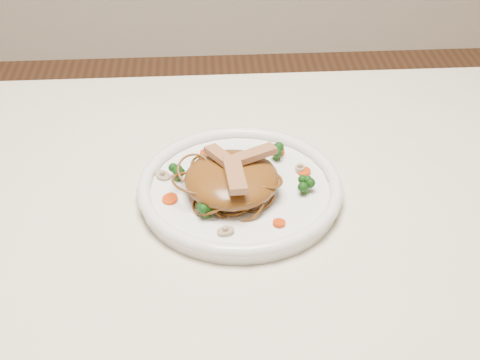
{
  "coord_description": "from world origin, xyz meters",
  "views": [
    {
      "loc": [
        -0.01,
        -0.75,
        1.36
      ],
      "look_at": [
        0.04,
        0.02,
        0.78
      ],
      "focal_mm": 49.31,
      "sensor_mm": 36.0,
      "label": 1
    }
  ],
  "objects": [
    {
      "name": "broccoli_1",
      "position": [
        -0.05,
        0.04,
        0.78
      ],
      "size": [
        0.04,
        0.04,
        0.03
      ],
      "primitive_type": null,
      "rotation": [
        0.0,
        0.0,
        -0.39
      ],
      "color": "#10400D",
      "rests_on": "plate"
    },
    {
      "name": "chicken_a",
      "position": [
        0.06,
        0.03,
        0.82
      ],
      "size": [
        0.07,
        0.05,
        0.01
      ],
      "primitive_type": "cube",
      "rotation": [
        0.0,
        0.0,
        0.42
      ],
      "color": "tan",
      "rests_on": "noodle_mound"
    },
    {
      "name": "mushroom_2",
      "position": [
        -0.08,
        0.05,
        0.77
      ],
      "size": [
        0.03,
        0.03,
        0.01
      ],
      "primitive_type": "cylinder",
      "rotation": [
        0.0,
        0.0,
        -0.79
      ],
      "color": "tan",
      "rests_on": "plate"
    },
    {
      "name": "carrot_2",
      "position": [
        0.14,
        0.05,
        0.77
      ],
      "size": [
        0.02,
        0.02,
        0.0
      ],
      "primitive_type": "cylinder",
      "rotation": [
        0.0,
        0.0,
        0.28
      ],
      "color": "#BF3206",
      "rests_on": "plate"
    },
    {
      "name": "broccoli_0",
      "position": [
        0.1,
        0.09,
        0.78
      ],
      "size": [
        0.03,
        0.03,
        0.03
      ],
      "primitive_type": null,
      "rotation": [
        0.0,
        0.0,
        0.27
      ],
      "color": "#10400D",
      "rests_on": "plate"
    },
    {
      "name": "mushroom_0",
      "position": [
        0.01,
        -0.08,
        0.77
      ],
      "size": [
        0.03,
        0.03,
        0.01
      ],
      "primitive_type": "cylinder",
      "rotation": [
        0.0,
        0.0,
        0.17
      ],
      "color": "tan",
      "rests_on": "plate"
    },
    {
      "name": "plate",
      "position": [
        0.04,
        0.02,
        0.76
      ],
      "size": [
        0.4,
        0.4,
        0.02
      ],
      "primitive_type": "cylinder",
      "rotation": [
        0.0,
        0.0,
        -0.43
      ],
      "color": "white",
      "rests_on": "table"
    },
    {
      "name": "mushroom_1",
      "position": [
        0.13,
        0.05,
        0.77
      ],
      "size": [
        0.03,
        0.03,
        0.01
      ],
      "primitive_type": "cylinder",
      "rotation": [
        0.0,
        0.0,
        1.35
      ],
      "color": "tan",
      "rests_on": "plate"
    },
    {
      "name": "broccoli_2",
      "position": [
        -0.01,
        -0.04,
        0.78
      ],
      "size": [
        0.03,
        0.03,
        0.03
      ],
      "primitive_type": null,
      "rotation": [
        0.0,
        0.0,
        -0.24
      ],
      "color": "#10400D",
      "rests_on": "plate"
    },
    {
      "name": "table",
      "position": [
        0.0,
        0.0,
        0.65
      ],
      "size": [
        1.2,
        0.8,
        0.75
      ],
      "color": "beige",
      "rests_on": "ground"
    },
    {
      "name": "carrot_0",
      "position": [
        0.1,
        0.1,
        0.77
      ],
      "size": [
        0.03,
        0.03,
        0.0
      ],
      "primitive_type": "cylinder",
      "rotation": [
        0.0,
        0.0,
        -0.3
      ],
      "color": "#BF3206",
      "rests_on": "plate"
    },
    {
      "name": "carrot_3",
      "position": [
        -0.01,
        0.1,
        0.77
      ],
      "size": [
        0.02,
        0.02,
        0.0
      ],
      "primitive_type": "cylinder",
      "rotation": [
        0.0,
        0.0,
        -0.05
      ],
      "color": "#BF3206",
      "rests_on": "plate"
    },
    {
      "name": "carrot_1",
      "position": [
        -0.06,
        -0.01,
        0.77
      ],
      "size": [
        0.03,
        0.03,
        0.0
      ],
      "primitive_type": "cylinder",
      "rotation": [
        0.0,
        0.0,
        -0.43
      ],
      "color": "#BF3206",
      "rests_on": "plate"
    },
    {
      "name": "broccoli_3",
      "position": [
        0.13,
        0.0,
        0.78
      ],
      "size": [
        0.03,
        0.03,
        0.03
      ],
      "primitive_type": null,
      "rotation": [
        0.0,
        0.0,
        -0.08
      ],
      "color": "#10400D",
      "rests_on": "plate"
    },
    {
      "name": "mushroom_3",
      "position": [
        0.1,
        0.11,
        0.77
      ],
      "size": [
        0.03,
        0.03,
        0.01
      ],
      "primitive_type": "cylinder",
      "rotation": [
        0.0,
        0.0,
        1.87
      ],
      "color": "tan",
      "rests_on": "plate"
    },
    {
      "name": "carrot_4",
      "position": [
        0.09,
        -0.07,
        0.77
      ],
      "size": [
        0.02,
        0.02,
        0.0
      ],
      "primitive_type": "cylinder",
      "rotation": [
        0.0,
        0.0,
        0.39
      ],
      "color": "#BF3206",
      "rests_on": "plate"
    },
    {
      "name": "chicken_b",
      "position": [
        0.01,
        0.02,
        0.82
      ],
      "size": [
        0.05,
        0.06,
        0.01
      ],
      "primitive_type": "cube",
      "rotation": [
        0.0,
        0.0,
        2.18
      ],
      "color": "tan",
      "rests_on": "noodle_mound"
    },
    {
      "name": "chicken_c",
      "position": [
        0.03,
        -0.02,
        0.82
      ],
      "size": [
        0.03,
        0.08,
        0.01
      ],
      "primitive_type": "cube",
      "rotation": [
        0.0,
        0.0,
        4.81
      ],
      "color": "tan",
      "rests_on": "noodle_mound"
    },
    {
      "name": "noodle_mound",
      "position": [
        0.03,
        0.01,
        0.79
      ],
      "size": [
        0.15,
        0.15,
        0.04
      ],
      "primitive_type": "ellipsoid",
      "rotation": [
        0.0,
        0.0,
        -0.08
      ],
      "color": "brown",
      "rests_on": "plate"
    }
  ]
}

